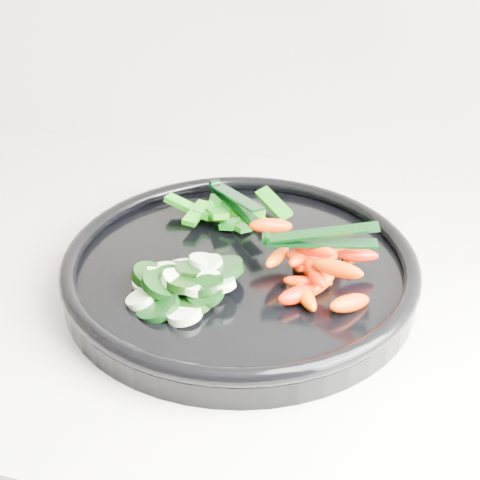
# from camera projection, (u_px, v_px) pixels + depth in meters

# --- Properties ---
(veggie_tray) EXTENTS (0.41, 0.41, 0.04)m
(veggie_tray) POSITION_uv_depth(u_px,v_px,m) (240.00, 268.00, 0.71)
(veggie_tray) COLOR black
(veggie_tray) RESTS_ON counter
(cucumber_pile) EXTENTS (0.13, 0.13, 0.04)m
(cucumber_pile) POSITION_uv_depth(u_px,v_px,m) (180.00, 282.00, 0.66)
(cucumber_pile) COLOR black
(cucumber_pile) RESTS_ON veggie_tray
(carrot_pile) EXTENTS (0.14, 0.14, 0.06)m
(carrot_pile) POSITION_uv_depth(u_px,v_px,m) (315.00, 265.00, 0.67)
(carrot_pile) COLOR #F05200
(carrot_pile) RESTS_ON veggie_tray
(pepper_pile) EXTENTS (0.15, 0.10, 0.04)m
(pepper_pile) POSITION_uv_depth(u_px,v_px,m) (227.00, 213.00, 0.78)
(pepper_pile) COLOR #0A730F
(pepper_pile) RESTS_ON veggie_tray
(tong_carrot) EXTENTS (0.11, 0.04, 0.02)m
(tong_carrot) POSITION_uv_depth(u_px,v_px,m) (318.00, 238.00, 0.66)
(tong_carrot) COLOR black
(tong_carrot) RESTS_ON carrot_pile
(tong_pepper) EXTENTS (0.09, 0.09, 0.02)m
(tong_pepper) POSITION_uv_depth(u_px,v_px,m) (234.00, 200.00, 0.77)
(tong_pepper) COLOR black
(tong_pepper) RESTS_ON pepper_pile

